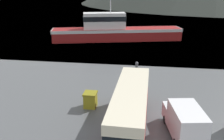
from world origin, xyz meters
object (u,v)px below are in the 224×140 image
Objects in this scene: delivery_van at (184,121)px; fishing_boat at (114,30)px; tour_bus at (131,107)px; storage_bin at (90,100)px.

fishing_boat is (-9.97, 33.56, 0.70)m from delivery_van.
delivery_van is (4.00, -0.57, -0.54)m from tour_bus.
storage_bin is at bearing 144.95° from delivery_van.
tour_bus is 1.95× the size of delivery_van.
tour_bus is 7.42× the size of storage_bin.
storage_bin is at bearing 142.17° from tour_bus.
delivery_van is 3.80× the size of storage_bin.
delivery_van is at bearing 2.32° from fishing_boat.
delivery_van is at bearing -7.45° from tour_bus.
delivery_van is 35.02m from fishing_boat.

